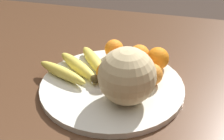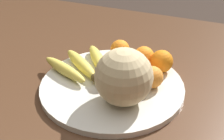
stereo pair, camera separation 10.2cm
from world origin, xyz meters
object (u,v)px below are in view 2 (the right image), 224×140
(orange_front_right, at_px, (152,77))
(orange_side_extra, at_px, (144,57))
(orange_front_left, at_px, (131,70))
(kitchen_table, at_px, (124,120))
(fruit_bowl, at_px, (112,87))
(melon, at_px, (124,77))
(orange_mid_center, at_px, (162,61))
(orange_top_small, at_px, (107,72))
(orange_back_left, at_px, (126,60))
(banana_bunch, at_px, (83,64))
(orange_back_right, at_px, (120,49))

(orange_front_right, height_order, orange_side_extra, same)
(orange_front_left, relative_size, orange_side_extra, 1.05)
(kitchen_table, relative_size, fruit_bowl, 4.07)
(melon, xyz_separation_m, orange_mid_center, (0.06, 0.18, -0.04))
(melon, xyz_separation_m, orange_top_small, (-0.07, 0.07, -0.05))
(orange_front_right, relative_size, orange_back_left, 1.02)
(kitchen_table, bearing_deg, orange_top_small, 150.37)
(kitchen_table, bearing_deg, banana_bunch, 155.93)
(orange_mid_center, xyz_separation_m, orange_side_extra, (-0.06, 0.01, -0.00))
(orange_top_small, bearing_deg, orange_front_left, 27.76)
(orange_mid_center, bearing_deg, fruit_bowl, -133.25)
(fruit_bowl, relative_size, melon, 2.68)
(orange_top_small, bearing_deg, melon, -45.74)
(banana_bunch, xyz_separation_m, orange_side_extra, (0.16, 0.08, 0.01))
(orange_front_right, bearing_deg, orange_mid_center, 86.15)
(kitchen_table, height_order, orange_mid_center, orange_mid_center)
(fruit_bowl, distance_m, orange_front_left, 0.07)
(melon, bearing_deg, orange_mid_center, 71.81)
(orange_side_extra, bearing_deg, orange_mid_center, -12.66)
(orange_back_right, relative_size, orange_side_extra, 0.95)
(kitchen_table, height_order, melon, melon)
(kitchen_table, distance_m, orange_front_left, 0.14)
(fruit_bowl, height_order, orange_mid_center, orange_mid_center)
(kitchen_table, xyz_separation_m, orange_front_right, (0.06, 0.05, 0.13))
(kitchen_table, height_order, banana_bunch, banana_bunch)
(fruit_bowl, height_order, orange_front_left, orange_front_left)
(orange_back_right, distance_m, orange_top_small, 0.14)
(orange_mid_center, bearing_deg, banana_bunch, -162.19)
(orange_side_extra, bearing_deg, fruit_bowl, -112.43)
(kitchen_table, relative_size, orange_front_right, 26.54)
(orange_front_left, distance_m, orange_back_left, 0.06)
(melon, bearing_deg, banana_bunch, 146.78)
(melon, xyz_separation_m, orange_front_left, (-0.01, 0.11, -0.04))
(orange_mid_center, height_order, orange_top_small, orange_mid_center)
(banana_bunch, bearing_deg, orange_front_right, -144.34)
(orange_back_left, bearing_deg, fruit_bowl, -96.26)
(orange_back_left, xyz_separation_m, orange_back_right, (-0.04, 0.06, -0.00))
(melon, distance_m, orange_side_extra, 0.20)
(orange_side_extra, bearing_deg, melon, -90.35)
(kitchen_table, relative_size, orange_back_right, 27.87)
(orange_front_left, bearing_deg, orange_mid_center, 45.70)
(orange_back_left, bearing_deg, orange_side_extra, 38.96)
(fruit_bowl, xyz_separation_m, banana_bunch, (-0.11, 0.05, 0.03))
(orange_mid_center, relative_size, orange_side_extra, 1.08)
(orange_top_small, bearing_deg, orange_front_right, 7.61)
(orange_top_small, bearing_deg, banana_bunch, 160.18)
(orange_mid_center, relative_size, orange_back_left, 1.10)
(orange_front_right, bearing_deg, fruit_bowl, -163.48)
(melon, distance_m, orange_front_left, 0.11)
(orange_top_small, bearing_deg, orange_back_left, 70.03)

